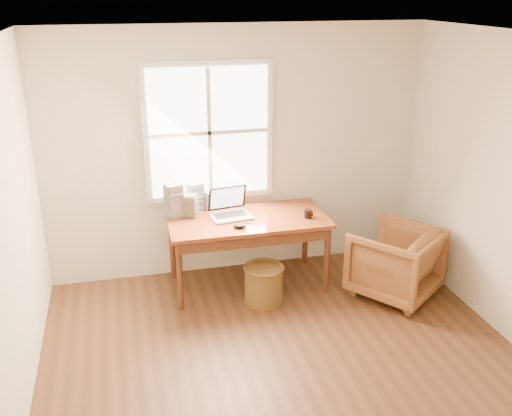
# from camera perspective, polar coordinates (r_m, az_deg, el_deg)

# --- Properties ---
(room_shell) EXTENTS (4.04, 4.54, 2.64)m
(room_shell) POSITION_cam_1_polar(r_m,az_deg,el_deg) (4.05, 4.04, -2.10)
(room_shell) COLOR #51311C
(room_shell) RESTS_ON ground
(desk) EXTENTS (1.60, 0.80, 0.04)m
(desk) POSITION_cam_1_polar(r_m,az_deg,el_deg) (5.74, -0.86, -1.17)
(desk) COLOR brown
(desk) RESTS_ON room_shell
(armchair) EXTENTS (1.08, 1.08, 0.71)m
(armchair) POSITION_cam_1_polar(r_m,az_deg,el_deg) (5.88, 13.74, -5.26)
(armchair) COLOR brown
(armchair) RESTS_ON room_shell
(wicker_stool) EXTENTS (0.47, 0.47, 0.37)m
(wicker_stool) POSITION_cam_1_polar(r_m,az_deg,el_deg) (5.66, 0.77, -7.65)
(wicker_stool) COLOR brown
(wicker_stool) RESTS_ON room_shell
(laptop) EXTENTS (0.42, 0.44, 0.28)m
(laptop) POSITION_cam_1_polar(r_m,az_deg,el_deg) (5.69, -2.55, 0.31)
(laptop) COLOR #ADB1B5
(laptop) RESTS_ON desk
(mouse) EXTENTS (0.14, 0.11, 0.04)m
(mouse) POSITION_cam_1_polar(r_m,az_deg,el_deg) (5.48, -1.70, -1.84)
(mouse) COLOR black
(mouse) RESTS_ON desk
(coffee_mug) EXTENTS (0.10, 0.10, 0.08)m
(coffee_mug) POSITION_cam_1_polar(r_m,az_deg,el_deg) (5.74, 5.21, -0.58)
(coffee_mug) COLOR black
(coffee_mug) RESTS_ON desk
(cd_stack_a) EXTENTS (0.18, 0.17, 0.29)m
(cd_stack_a) POSITION_cam_1_polar(r_m,az_deg,el_deg) (5.93, -6.08, 1.19)
(cd_stack_a) COLOR silver
(cd_stack_a) RESTS_ON desk
(cd_stack_b) EXTENTS (0.18, 0.17, 0.23)m
(cd_stack_b) POSITION_cam_1_polar(r_m,az_deg,el_deg) (5.77, -6.69, 0.22)
(cd_stack_b) COLOR #26262B
(cd_stack_b) RESTS_ON desk
(cd_stack_c) EXTENTS (0.19, 0.18, 0.35)m
(cd_stack_c) POSITION_cam_1_polar(r_m,az_deg,el_deg) (5.74, -8.20, 0.73)
(cd_stack_c) COLOR #9FA2AD
(cd_stack_c) RESTS_ON desk
(cd_stack_d) EXTENTS (0.17, 0.16, 0.19)m
(cd_stack_d) POSITION_cam_1_polar(r_m,az_deg,el_deg) (5.97, -4.53, 0.85)
(cd_stack_d) COLOR silver
(cd_stack_d) RESTS_ON desk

